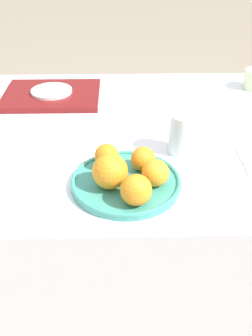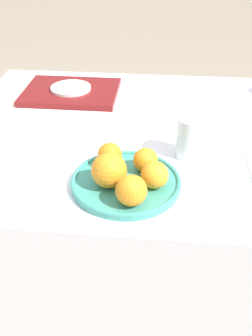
% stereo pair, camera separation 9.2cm
% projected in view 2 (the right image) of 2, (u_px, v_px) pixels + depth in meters
% --- Properties ---
extents(ground_plane, '(12.00, 12.00, 0.00)m').
position_uv_depth(ground_plane, '(141.00, 290.00, 1.59)').
color(ground_plane, gray).
extents(table, '(1.17, 0.93, 0.73)m').
position_uv_depth(table, '(143.00, 222.00, 1.39)').
color(table, white).
rests_on(table, ground_plane).
extents(fruit_platter, '(0.27, 0.27, 0.02)m').
position_uv_depth(fruit_platter, '(126.00, 182.00, 0.94)').
color(fruit_platter, teal).
rests_on(fruit_platter, table).
extents(orange_0, '(0.06, 0.06, 0.06)m').
position_uv_depth(orange_0, '(146.00, 160.00, 0.96)').
color(orange_0, orange).
rests_on(orange_0, fruit_platter).
extents(orange_1, '(0.08, 0.08, 0.08)m').
position_uv_depth(orange_1, '(109.00, 170.00, 0.90)').
color(orange_1, orange).
rests_on(orange_1, fruit_platter).
extents(orange_2, '(0.06, 0.06, 0.06)m').
position_uv_depth(orange_2, '(110.00, 155.00, 0.98)').
color(orange_2, orange).
rests_on(orange_2, fruit_platter).
extents(orange_3, '(0.06, 0.06, 0.06)m').
position_uv_depth(orange_3, '(155.00, 175.00, 0.90)').
color(orange_3, orange).
rests_on(orange_3, fruit_platter).
extents(orange_4, '(0.07, 0.07, 0.07)m').
position_uv_depth(orange_4, '(131.00, 190.00, 0.85)').
color(orange_4, orange).
rests_on(orange_4, fruit_platter).
extents(water_glass, '(0.07, 0.07, 0.11)m').
position_uv_depth(water_glass, '(190.00, 137.00, 1.03)').
color(water_glass, silver).
rests_on(water_glass, table).
extents(serving_tray, '(0.33, 0.25, 0.02)m').
position_uv_depth(serving_tray, '(71.00, 92.00, 1.39)').
color(serving_tray, maroon).
rests_on(serving_tray, table).
extents(side_plate, '(0.14, 0.14, 0.01)m').
position_uv_depth(side_plate, '(71.00, 88.00, 1.39)').
color(side_plate, silver).
rests_on(side_plate, serving_tray).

